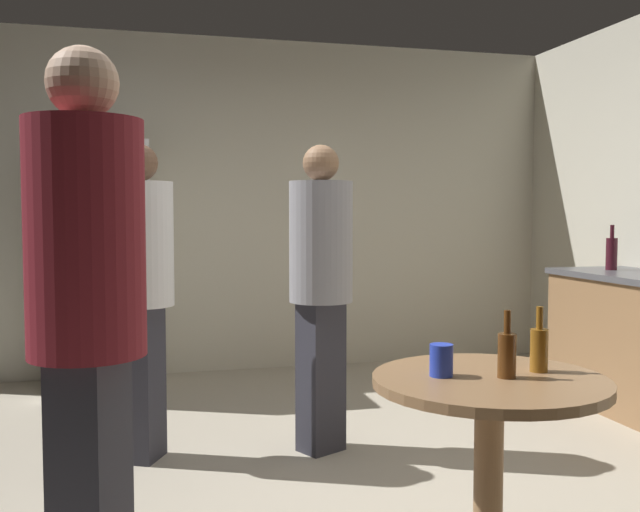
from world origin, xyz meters
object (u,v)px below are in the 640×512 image
at_px(wine_bottle_on_counter, 612,253).
at_px(beer_bottle_amber, 539,348).
at_px(refrigerator, 101,267).
at_px(person_in_gray_shirt, 321,274).
at_px(foreground_table, 489,407).
at_px(plastic_cup_blue, 441,360).
at_px(person_in_maroon_shirt, 87,299).
at_px(person_in_white_shirt, 141,277).
at_px(beer_bottle_brown, 507,353).

height_order(wine_bottle_on_counter, beer_bottle_amber, wine_bottle_on_counter).
height_order(refrigerator, beer_bottle_amber, refrigerator).
distance_m(wine_bottle_on_counter, person_in_gray_shirt, 2.26).
bearing_deg(foreground_table, beer_bottle_amber, 8.12).
bearing_deg(plastic_cup_blue, person_in_maroon_shirt, -177.85).
height_order(wine_bottle_on_counter, person_in_gray_shirt, person_in_gray_shirt).
xyz_separation_m(refrigerator, person_in_gray_shirt, (1.22, -1.68, 0.07)).
xyz_separation_m(person_in_maroon_shirt, person_in_white_shirt, (0.15, 1.59, -0.08)).
height_order(beer_bottle_brown, person_in_maroon_shirt, person_in_maroon_shirt).
xyz_separation_m(wine_bottle_on_counter, foreground_table, (-1.99, -2.02, -0.39)).
distance_m(beer_bottle_amber, beer_bottle_brown, 0.17).
relative_size(refrigerator, beer_bottle_amber, 7.83).
distance_m(refrigerator, beer_bottle_brown, 3.53).
distance_m(refrigerator, person_in_gray_shirt, 2.08).
height_order(foreground_table, person_in_gray_shirt, person_in_gray_shirt).
relative_size(refrigerator, plastic_cup_blue, 16.36).
bearing_deg(wine_bottle_on_counter, person_in_maroon_shirt, -148.45).
relative_size(foreground_table, beer_bottle_amber, 3.48).
bearing_deg(refrigerator, beer_bottle_brown, -65.22).
bearing_deg(wine_bottle_on_counter, foreground_table, -134.48).
bearing_deg(person_in_gray_shirt, person_in_white_shirt, -122.94).
height_order(refrigerator, wine_bottle_on_counter, refrigerator).
bearing_deg(person_in_gray_shirt, refrigerator, -170.72).
bearing_deg(refrigerator, foreground_table, -65.76).
distance_m(refrigerator, person_in_white_shirt, 1.60).
bearing_deg(beer_bottle_brown, person_in_gray_shirt, 99.66).
distance_m(refrigerator, foreground_table, 3.49).
bearing_deg(beer_bottle_brown, plastic_cup_blue, 160.00).
relative_size(beer_bottle_amber, beer_bottle_brown, 1.00).
bearing_deg(person_in_gray_shirt, beer_bottle_brown, -17.00).
height_order(wine_bottle_on_counter, person_in_maroon_shirt, person_in_maroon_shirt).
bearing_deg(person_in_gray_shirt, wine_bottle_on_counter, 76.91).
height_order(plastic_cup_blue, person_in_white_shirt, person_in_white_shirt).
bearing_deg(beer_bottle_amber, beer_bottle_brown, -160.59).
bearing_deg(plastic_cup_blue, refrigerator, 112.15).
height_order(beer_bottle_brown, person_in_white_shirt, person_in_white_shirt).
xyz_separation_m(refrigerator, foreground_table, (1.43, -3.18, -0.27)).
relative_size(beer_bottle_brown, person_in_white_shirt, 0.14).
bearing_deg(beer_bottle_amber, person_in_maroon_shirt, -179.12).
height_order(wine_bottle_on_counter, plastic_cup_blue, wine_bottle_on_counter).
relative_size(beer_bottle_brown, plastic_cup_blue, 2.09).
height_order(refrigerator, person_in_white_shirt, refrigerator).
height_order(wine_bottle_on_counter, person_in_white_shirt, person_in_white_shirt).
bearing_deg(foreground_table, wine_bottle_on_counter, 45.52).
height_order(beer_bottle_amber, person_in_white_shirt, person_in_white_shirt).
distance_m(refrigerator, wine_bottle_on_counter, 3.61).
xyz_separation_m(person_in_gray_shirt, person_in_white_shirt, (-0.94, 0.10, -0.01)).
bearing_deg(refrigerator, wine_bottle_on_counter, -18.60).
relative_size(foreground_table, person_in_white_shirt, 0.49).
xyz_separation_m(foreground_table, person_in_gray_shirt, (-0.21, 1.49, 0.34)).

